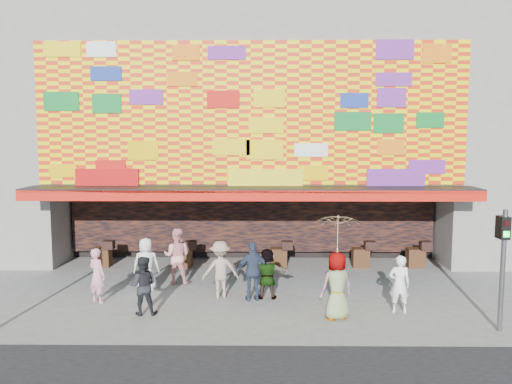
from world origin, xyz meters
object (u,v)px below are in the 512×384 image
ped_c (143,285)px  ped_h (399,284)px  signal_right (503,256)px  ped_b (97,275)px  ped_i (177,256)px  ped_a (146,264)px  ped_f (267,273)px  parasol (338,235)px  ped_e (253,271)px  ped_g (337,286)px  ped_d (220,269)px

ped_c → ped_h: bearing=177.6°
signal_right → ped_b: size_ratio=1.90×
ped_c → ped_i: 2.93m
ped_a → ped_b: size_ratio=1.04×
signal_right → ped_b: (-10.54, 2.04, -1.07)m
ped_b → ped_f: 4.89m
ped_f → parasol: 2.86m
ped_b → ped_e: size_ratio=0.92×
ped_f → ped_g: ped_g is taller
ped_e → ped_g: ped_g is taller
ped_g → ped_i: bearing=-53.1°
ped_h → ped_f: bearing=-13.8°
ped_c → parasol: size_ratio=0.79×
signal_right → ped_a: signal_right is taller
ped_g → ped_i: 5.68m
ped_a → ped_b: 1.63m
ped_h → ped_d: bearing=-9.8°
ped_f → ped_h: bearing=162.4°
ped_a → parasol: parasol is taller
ped_b → ped_f: size_ratio=1.05×
ped_f → ped_i: 3.29m
ped_c → ped_g: 5.13m
signal_right → ped_e: size_ratio=1.74×
ped_h → parasol: bearing=20.1°
ped_b → ped_g: (6.67, -1.25, 0.10)m
ped_b → ped_c: size_ratio=1.00×
ped_a → ped_d: bearing=157.3°
ped_c → ped_h: (6.88, 0.21, -0.00)m
ped_b → ped_e: (4.47, 0.22, 0.07)m
ped_c → ped_d: size_ratio=0.93×
ped_f → signal_right: bearing=157.2°
ped_a → ped_g: (5.52, -2.41, 0.06)m
ped_d → ped_f: size_ratio=1.12×
ped_c → ped_f: bearing=-161.8°
signal_right → ped_f: (-5.66, 2.45, -1.11)m
signal_right → ped_i: signal_right is taller
ped_f → parasol: parasol is taller
parasol → ped_c: bearing=176.8°
ped_b → ped_d: ped_d is taller
ped_b → ped_g: bearing=-158.2°
ped_a → ped_c: (0.40, -2.12, -0.04)m
ped_c → ped_g: (5.12, -0.29, 0.10)m
ped_b → parasol: size_ratio=0.79×
parasol → ped_a: bearing=156.4°
ped_b → ped_h: ped_b is taller
ped_f → ped_e: bearing=25.3°
ped_a → ped_e: 3.45m
ped_d → ped_f: bearing=162.5°
signal_right → parasol: 3.97m
ped_d → ped_f: 1.39m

